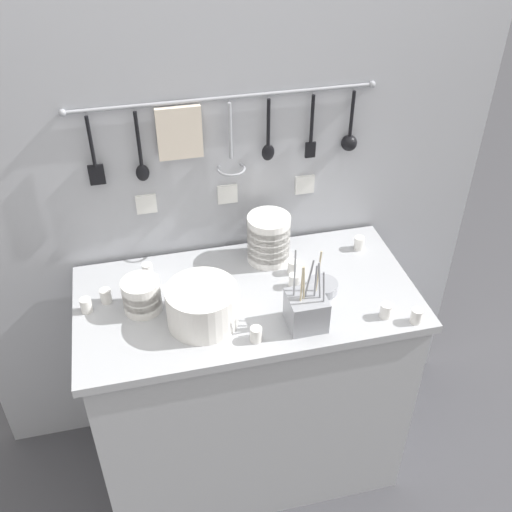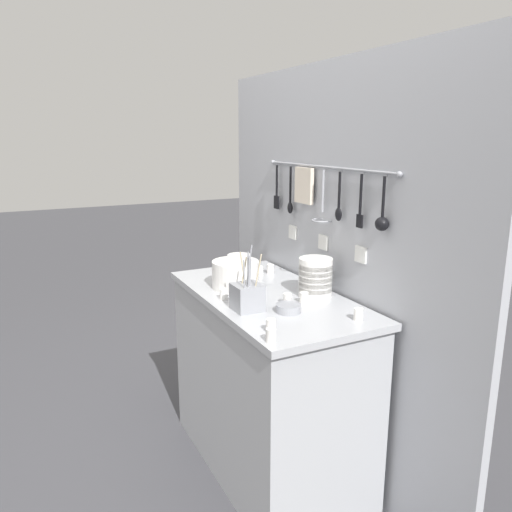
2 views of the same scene
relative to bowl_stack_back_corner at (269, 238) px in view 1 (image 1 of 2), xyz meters
name	(u,v)px [view 1 (image 1 of 2)]	position (x,y,z in m)	size (l,w,h in m)	color
ground_plane	(249,454)	(-0.12, -0.18, -0.98)	(20.00, 20.00, 0.00)	#424247
counter	(248,384)	(-0.12, -0.18, -0.53)	(1.13, 0.58, 0.89)	#ADAFB5
back_wall	(227,222)	(-0.12, 0.14, -0.01)	(1.93, 0.11, 1.93)	#A8AAB2
bowl_stack_back_corner	(269,238)	(0.00, 0.00, 0.00)	(0.15, 0.15, 0.18)	white
bowl_stack_nested_right	(142,295)	(-0.46, -0.17, -0.03)	(0.12, 0.12, 0.11)	white
plate_stack	(202,305)	(-0.28, -0.27, -0.02)	(0.22, 0.22, 0.13)	white
steel_mixing_bowl	(322,287)	(0.13, -0.22, -0.07)	(0.10, 0.10, 0.03)	#93969E
cutlery_caddy	(306,310)	(0.03, -0.36, -0.03)	(0.12, 0.12, 0.27)	#93969E
cup_front_right	(154,282)	(-0.42, -0.07, -0.06)	(0.04, 0.04, 0.05)	white
cup_edge_near	(86,305)	(-0.64, -0.14, -0.06)	(0.04, 0.04, 0.05)	white
cup_centre	(386,311)	(0.29, -0.38, -0.06)	(0.04, 0.04, 0.05)	white
cup_back_left	(293,267)	(0.06, -0.10, -0.06)	(0.04, 0.04, 0.05)	white
cup_beside_plates	(359,243)	(0.34, -0.02, -0.06)	(0.04, 0.04, 0.05)	white
cup_mid_row	(147,270)	(-0.43, 0.00, -0.06)	(0.04, 0.04, 0.05)	white
cup_back_right	(256,334)	(-0.14, -0.39, -0.06)	(0.04, 0.04, 0.05)	white
cup_front_left	(106,296)	(-0.57, -0.10, -0.06)	(0.04, 0.04, 0.05)	white
cup_edge_far	(294,281)	(0.05, -0.17, -0.06)	(0.04, 0.04, 0.05)	white
cup_by_caddy	(417,316)	(0.37, -0.43, -0.06)	(0.04, 0.04, 0.05)	white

